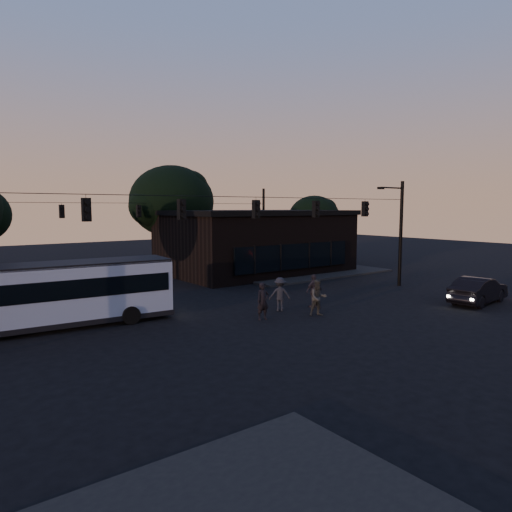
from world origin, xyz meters
TOP-DOWN VIEW (x-y plane):
  - ground at (0.00, 0.00)m, footprint 120.00×120.00m
  - sidewalk_far_right at (12.00, 14.00)m, footprint 14.00×10.00m
  - building at (9.00, 15.97)m, footprint 15.40×10.41m
  - tree_behind at (4.00, 22.00)m, footprint 7.60×7.60m
  - tree_right at (18.00, 18.00)m, footprint 5.20×5.20m
  - signal_rig_near at (0.00, 4.00)m, footprint 26.24×0.30m
  - signal_rig_far at (0.00, 20.00)m, footprint 26.24×0.30m
  - bus at (-9.86, 6.61)m, footprint 11.06×3.40m
  - car at (11.53, -2.52)m, footprint 4.91×2.09m
  - pedestrian_a at (-1.05, 2.02)m, footprint 0.73×0.52m
  - pedestrian_b at (1.77, 0.95)m, footprint 1.14×1.03m
  - pedestrian_c at (3.04, 2.56)m, footprint 1.12×0.50m
  - pedestrian_d at (0.91, 3.02)m, footprint 1.37×1.26m

SIDE VIEW (x-z plane):
  - ground at x=0.00m, z-range 0.00..0.00m
  - sidewalk_far_right at x=12.00m, z-range 0.00..0.15m
  - car at x=11.53m, z-range 0.00..1.57m
  - pedestrian_d at x=0.91m, z-range 0.00..1.85m
  - pedestrian_c at x=3.04m, z-range 0.00..1.89m
  - pedestrian_a at x=-1.05m, z-range 0.00..1.89m
  - pedestrian_b at x=1.77m, z-range 0.00..1.92m
  - bus at x=-9.86m, z-range 0.19..3.25m
  - building at x=9.00m, z-range 0.01..5.41m
  - signal_rig_far at x=0.00m, z-range 0.45..7.95m
  - signal_rig_near at x=0.00m, z-range 0.70..8.20m
  - tree_right at x=18.00m, z-range 1.20..8.06m
  - tree_behind at x=4.00m, z-range 1.48..10.91m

